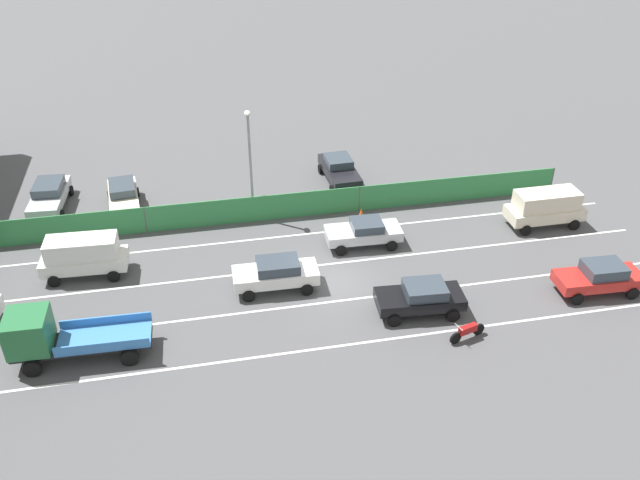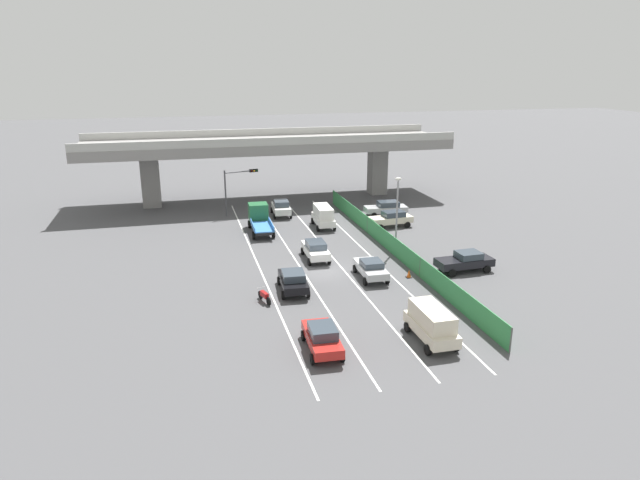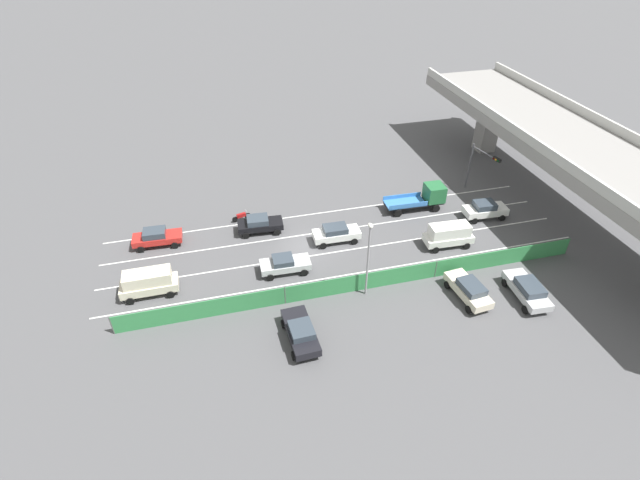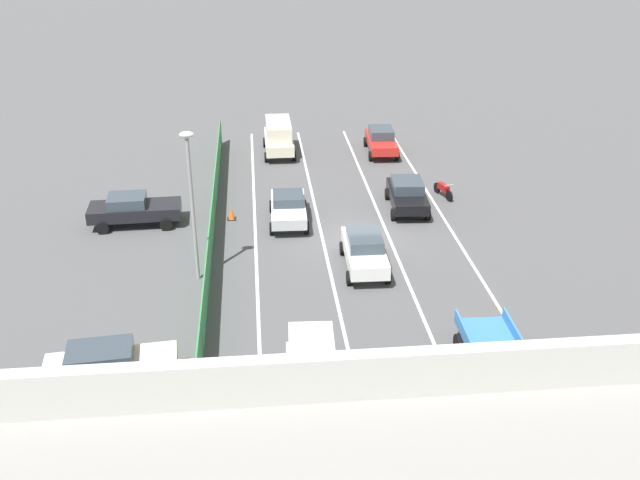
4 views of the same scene
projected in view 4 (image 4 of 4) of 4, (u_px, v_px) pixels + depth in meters
ground_plane at (356, 239)px, 35.70m from camera, size 300.00×300.00×0.00m
lane_line_left_edge at (473, 265)px, 33.24m from camera, size 0.14×42.44×0.01m
lane_line_mid_left at (402, 268)px, 32.95m from camera, size 0.14×42.44×0.01m
lane_line_mid_right at (330, 271)px, 32.66m from camera, size 0.14×42.44×0.01m
lane_line_right_edge at (257, 275)px, 32.37m from camera, size 0.14×42.44×0.01m
green_fence at (209, 261)px, 31.83m from camera, size 0.10×38.54×1.65m
car_hatchback_white at (364, 250)px, 32.59m from camera, size 2.01×4.37×1.65m
car_sedan_red at (381, 140)px, 47.26m from camera, size 2.09×4.44×1.64m
car_van_white at (312, 376)px, 23.48m from camera, size 2.10×4.48×2.22m
car_sedan_silver at (288, 207)px, 37.24m from camera, size 2.10×4.29×1.51m
car_van_cream at (279, 136)px, 46.95m from camera, size 2.01×4.50×2.19m
car_sedan_black at (407, 194)px, 38.81m from camera, size 2.29×4.36×1.59m
flatbed_truck_blue at (514, 375)px, 23.46m from camera, size 2.33×6.07×2.52m
motorcycle at (443, 189)px, 40.52m from camera, size 0.77×1.90×0.93m
parked_sedan_dark at (133, 209)px, 36.90m from camera, size 4.71×2.22×1.63m
parked_sedan_cream at (108, 366)px, 24.55m from camera, size 4.62×2.26×1.66m
parked_wagon_silver at (40, 462)px, 20.43m from camera, size 4.78×2.30×1.62m
street_lamp at (191, 192)px, 30.26m from camera, size 0.60×0.36×6.80m
traffic_cone at (231, 214)px, 37.78m from camera, size 0.47×0.47×0.67m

